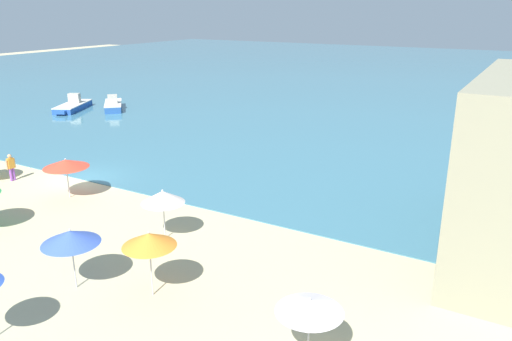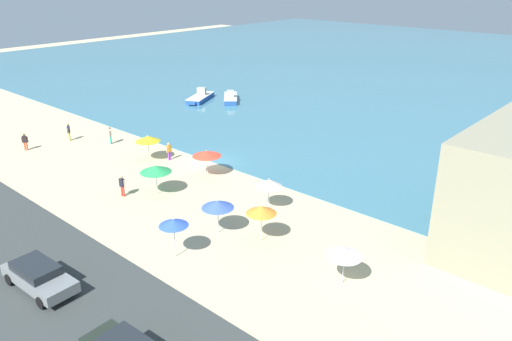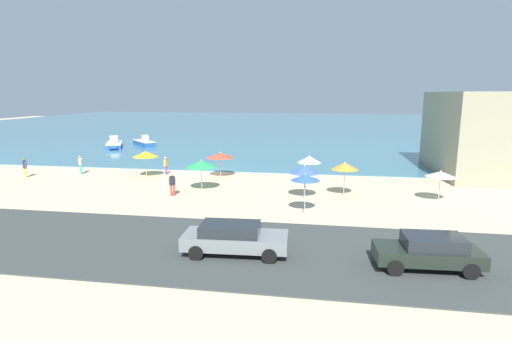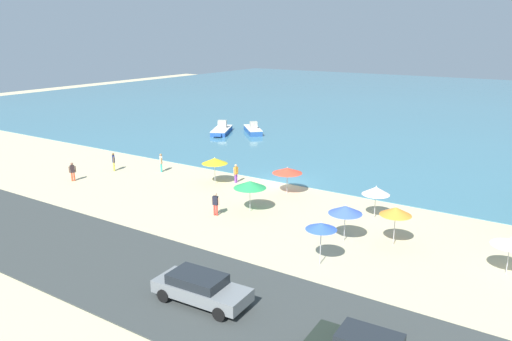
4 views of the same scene
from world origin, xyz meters
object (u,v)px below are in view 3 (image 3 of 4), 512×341
object	(u,v)px
beach_umbrella_5	(309,159)
skiff_nearshore	(144,143)
beach_umbrella_0	(305,178)
bather_1	(172,183)
bather_4	(80,163)
skiff_offshore	(114,144)
beach_umbrella_4	(441,174)
bather_0	(166,165)
beach_umbrella_1	(345,166)
beach_umbrella_6	(145,154)
beach_umbrella_3	(305,170)
bather_2	(25,167)
parked_car_1	(234,238)
beach_umbrella_7	(220,155)
parked_car_2	(429,251)
beach_umbrella_2	(201,164)

from	to	relation	value
beach_umbrella_5	skiff_nearshore	size ratio (longest dim) A/B	0.49
beach_umbrella_0	bather_1	world-z (taller)	beach_umbrella_0
bather_4	skiff_offshore	distance (m)	17.99
beach_umbrella_4	bather_0	size ratio (longest dim) A/B	1.32
beach_umbrella_0	beach_umbrella_1	size ratio (longest dim) A/B	1.01
beach_umbrella_5	skiff_offshore	distance (m)	31.49
beach_umbrella_1	beach_umbrella_6	bearing A→B (deg)	166.34
skiff_offshore	beach_umbrella_3	bearing A→B (deg)	-40.49
beach_umbrella_0	bather_2	world-z (taller)	beach_umbrella_0
skiff_offshore	beach_umbrella_0	bearing A→B (deg)	-44.61
beach_umbrella_4	skiff_offshore	size ratio (longest dim) A/B	0.37
bather_2	beach_umbrella_0	bearing A→B (deg)	-15.75
parked_car_1	skiff_nearshore	world-z (taller)	skiff_nearshore
beach_umbrella_4	bather_0	bearing A→B (deg)	165.11
beach_umbrella_0	parked_car_1	bearing A→B (deg)	-112.86
beach_umbrella_7	parked_car_2	xyz separation A→B (m)	(12.83, -16.58, -1.07)
beach_umbrella_6	beach_umbrella_2	bearing A→B (deg)	-32.48
bather_4	bather_2	bearing A→B (deg)	-151.19
beach_umbrella_7	bather_1	size ratio (longest dim) A/B	1.43
beach_umbrella_0	parked_car_2	world-z (taller)	beach_umbrella_0
beach_umbrella_2	beach_umbrella_4	bearing A→B (deg)	-2.01
parked_car_2	bather_4	bearing A→B (deg)	148.08
bather_2	beach_umbrella_2	bearing A→B (deg)	-7.14
beach_umbrella_4	skiff_nearshore	world-z (taller)	beach_umbrella_4
beach_umbrella_3	skiff_offshore	xyz separation A→B (m)	(-25.98, 22.18, -1.56)
bather_0	beach_umbrella_5	bearing A→B (deg)	-6.71
bather_4	parked_car_2	bearing A→B (deg)	-31.92
beach_umbrella_0	parked_car_1	size ratio (longest dim) A/B	0.52
bather_1	bather_2	bearing A→B (deg)	164.81
bather_2	bather_4	size ratio (longest dim) A/B	0.99
beach_umbrella_7	skiff_offshore	xyz separation A→B (m)	(-18.58, 16.19, -1.45)
beach_umbrella_3	bather_2	bearing A→B (deg)	172.51
beach_umbrella_4	bather_2	size ratio (longest dim) A/B	1.27
beach_umbrella_2	skiff_nearshore	size ratio (longest dim) A/B	0.50
beach_umbrella_7	skiff_nearshore	xyz separation A→B (m)	(-15.39, 18.37, -1.42)
beach_umbrella_1	beach_umbrella_4	bearing A→B (deg)	-4.44
beach_umbrella_3	beach_umbrella_7	bearing A→B (deg)	141.02
beach_umbrella_0	beach_umbrella_3	size ratio (longest dim) A/B	1.07
beach_umbrella_7	bather_4	xyz separation A→B (m)	(-12.57, -0.76, -0.93)
skiff_offshore	parked_car_2	bearing A→B (deg)	-46.21
beach_umbrella_4	beach_umbrella_6	size ratio (longest dim) A/B	0.93
beach_umbrella_2	skiff_nearshore	distance (m)	27.83
beach_umbrella_1	parked_car_2	xyz separation A→B (m)	(2.73, -11.59, -1.32)
parked_car_1	skiff_offshore	size ratio (longest dim) A/B	0.82
beach_umbrella_4	beach_umbrella_3	bearing A→B (deg)	-176.61
beach_umbrella_4	beach_umbrella_5	bearing A→B (deg)	154.30
parked_car_1	skiff_nearshore	xyz separation A→B (m)	(-20.14, 34.68, -0.35)
beach_umbrella_2	beach_umbrella_5	distance (m)	8.54
beach_umbrella_2	bather_2	world-z (taller)	beach_umbrella_2
beach_umbrella_3	bather_2	distance (m)	24.02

